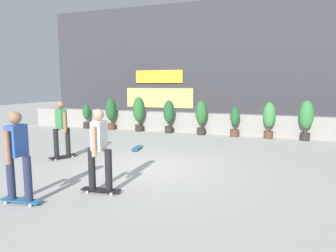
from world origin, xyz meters
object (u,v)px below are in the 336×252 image
(potted_plant_7, at_px, (306,117))
(skater_by_wall_right, at_px, (61,127))
(potted_plant_6, at_px, (269,118))
(skater_mid_plaza, at_px, (18,153))
(skateboard_near_camera, at_px, (137,148))
(potted_plant_0, at_px, (87,116))
(potted_plant_3, at_px, (169,114))
(potted_plant_4, at_px, (201,115))
(skater_far_left, at_px, (99,147))
(potted_plant_5, at_px, (235,121))
(potted_plant_1, at_px, (111,111))
(potted_plant_2, at_px, (139,111))

(potted_plant_7, height_order, skater_by_wall_right, skater_by_wall_right)
(potted_plant_6, xyz_separation_m, skater_mid_plaza, (-4.07, -8.64, 0.10))
(potted_plant_7, relative_size, skater_mid_plaza, 0.92)
(skateboard_near_camera, bearing_deg, potted_plant_0, 140.56)
(potted_plant_3, relative_size, skater_by_wall_right, 0.86)
(potted_plant_7, bearing_deg, potted_plant_4, 180.00)
(potted_plant_6, xyz_separation_m, skater_far_left, (-3.00, -7.66, 0.10))
(potted_plant_5, distance_m, potted_plant_6, 1.36)
(potted_plant_3, bearing_deg, potted_plant_0, 180.00)
(potted_plant_0, height_order, potted_plant_1, potted_plant_1)
(potted_plant_0, relative_size, potted_plant_5, 0.98)
(potted_plant_6, xyz_separation_m, potted_plant_7, (1.35, 0.00, 0.07))
(potted_plant_3, bearing_deg, potted_plant_5, 0.00)
(potted_plant_5, bearing_deg, skater_by_wall_right, -127.46)
(potted_plant_1, bearing_deg, skater_by_wall_right, -73.99)
(potted_plant_3, distance_m, potted_plant_4, 1.48)
(potted_plant_5, relative_size, skateboard_near_camera, 1.49)
(potted_plant_1, distance_m, potted_plant_4, 4.42)
(potted_plant_5, xyz_separation_m, skater_by_wall_right, (-4.26, -5.55, 0.28))
(potted_plant_2, xyz_separation_m, skater_mid_plaza, (1.66, -8.64, 0.01))
(potted_plant_3, xyz_separation_m, potted_plant_4, (1.48, 0.00, 0.02))
(potted_plant_2, bearing_deg, potted_plant_6, 0.00)
(potted_plant_4, xyz_separation_m, skateboard_near_camera, (-1.30, -3.70, -0.80))
(potted_plant_6, bearing_deg, potted_plant_1, -180.00)
(potted_plant_2, xyz_separation_m, potted_plant_6, (5.73, 0.00, -0.09))
(potted_plant_2, height_order, skater_mid_plaza, skater_mid_plaza)
(potted_plant_0, bearing_deg, potted_plant_6, 0.00)
(potted_plant_1, bearing_deg, potted_plant_4, 0.00)
(potted_plant_4, bearing_deg, skater_by_wall_right, -117.00)
(skater_by_wall_right, bearing_deg, potted_plant_7, 38.62)
(potted_plant_4, xyz_separation_m, potted_plant_7, (4.12, 0.00, 0.05))
(potted_plant_3, xyz_separation_m, potted_plant_6, (4.25, 0.00, -0.00))
(potted_plant_7, height_order, skateboard_near_camera, potted_plant_7)
(potted_plant_3, bearing_deg, potted_plant_7, 0.00)
(skater_far_left, relative_size, skater_by_wall_right, 1.00)
(skater_mid_plaza, bearing_deg, potted_plant_4, 81.47)
(potted_plant_0, xyz_separation_m, skater_by_wall_right, (2.97, -5.55, 0.31))
(potted_plant_1, relative_size, potted_plant_7, 0.97)
(potted_plant_5, relative_size, skater_by_wall_right, 0.72)
(potted_plant_0, xyz_separation_m, potted_plant_7, (9.93, 0.00, 0.28))
(potted_plant_0, distance_m, skater_mid_plaza, 9.75)
(skater_mid_plaza, relative_size, skater_by_wall_right, 1.00)
(potted_plant_4, distance_m, potted_plant_5, 1.44)
(potted_plant_0, xyz_separation_m, potted_plant_1, (1.38, -0.00, 0.25))
(skater_by_wall_right, relative_size, skateboard_near_camera, 2.06)
(potted_plant_7, xyz_separation_m, skater_by_wall_right, (-6.95, -5.55, 0.03))
(potted_plant_4, distance_m, skater_by_wall_right, 6.23)
(potted_plant_3, bearing_deg, skater_far_left, -80.68)
(potted_plant_1, distance_m, skater_by_wall_right, 5.78)
(potted_plant_6, height_order, skater_by_wall_right, skater_by_wall_right)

